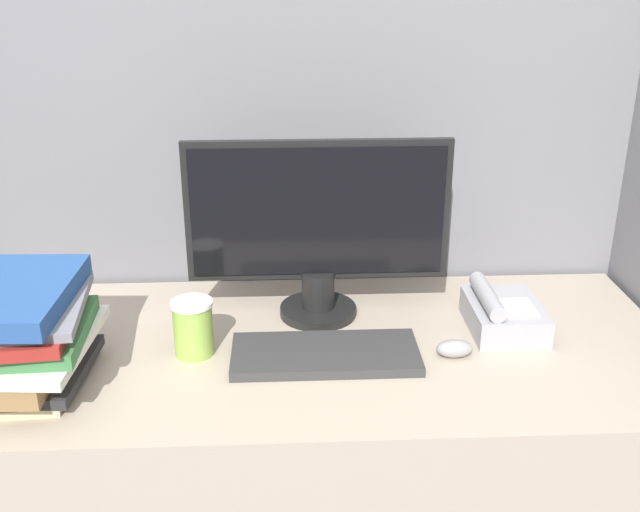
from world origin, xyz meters
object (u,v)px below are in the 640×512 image
Objects in this scene: coffee_cup at (193,328)px; book_stack at (19,334)px; mouse at (454,349)px; desk_telephone at (503,314)px; monitor at (317,230)px; keyboard at (325,354)px.

book_stack is (-0.30, -0.10, 0.05)m from coffee_cup.
desk_telephone is (0.13, 0.11, 0.02)m from mouse.
monitor is 2.93× the size of desk_telephone.
mouse is 0.17m from desk_telephone.
coffee_cup is at bearing 18.70° from book_stack.
keyboard is at bearing -164.40° from desk_telephone.
monitor is at bearing 92.05° from keyboard.
keyboard is 0.27m from coffee_cup.
coffee_cup reaches higher than desk_telephone.
book_stack reaches higher than coffee_cup.
monitor is at bearing 25.48° from book_stack.
keyboard is (0.01, -0.20, -0.19)m from monitor.
monitor is 1.80× the size of book_stack.
monitor reaches higher than keyboard.
desk_telephone is (0.65, 0.07, -0.02)m from coffee_cup.
desk_telephone is (0.39, 0.11, 0.03)m from keyboard.
book_stack reaches higher than mouse.
coffee_cup is at bearing 175.70° from mouse.
coffee_cup is 0.37× the size of book_stack.
coffee_cup reaches higher than keyboard.
mouse is 0.63× the size of coffee_cup.
coffee_cup is 0.32m from book_stack.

